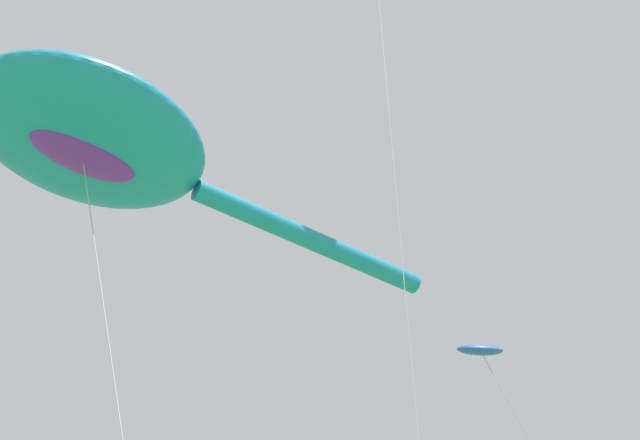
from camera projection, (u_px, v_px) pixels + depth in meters
name	position (u px, v px, depth m)	size (l,w,h in m)	color
big_show_kite	(101.00, 143.00, 19.58)	(13.31, 7.06, 16.74)	#1E8CBF
small_kite_delta_white	(482.00, 354.00, 16.59)	(3.18, 2.83, 10.76)	blue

